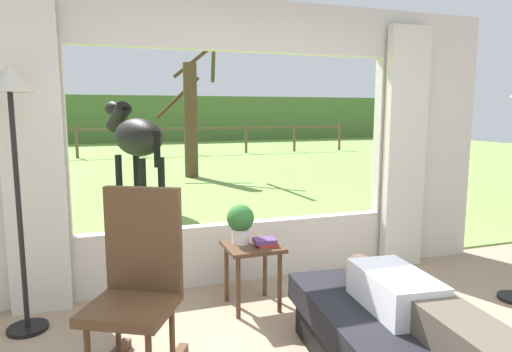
# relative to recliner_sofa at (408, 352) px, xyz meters

# --- Properties ---
(back_wall_with_window) EXTENTS (5.20, 0.12, 2.55)m
(back_wall_with_window) POSITION_rel_recliner_sofa_xyz_m (-0.41, 1.94, 1.03)
(back_wall_with_window) COLOR beige
(back_wall_with_window) RESTS_ON ground_plane
(curtain_panel_left) EXTENTS (0.44, 0.10, 2.40)m
(curtain_panel_left) POSITION_rel_recliner_sofa_xyz_m (-2.10, 1.80, 0.98)
(curtain_panel_left) COLOR beige
(curtain_panel_left) RESTS_ON ground_plane
(curtain_panel_right) EXTENTS (0.44, 0.10, 2.40)m
(curtain_panel_right) POSITION_rel_recliner_sofa_xyz_m (1.28, 1.80, 0.98)
(curtain_panel_right) COLOR beige
(curtain_panel_right) RESTS_ON ground_plane
(outdoor_pasture_lawn) EXTENTS (36.00, 21.68, 0.02)m
(outdoor_pasture_lawn) POSITION_rel_recliner_sofa_xyz_m (-0.41, 12.84, -0.21)
(outdoor_pasture_lawn) COLOR #759E47
(outdoor_pasture_lawn) RESTS_ON ground_plane
(distant_hill_ridge) EXTENTS (36.00, 2.00, 2.40)m
(distant_hill_ridge) POSITION_rel_recliner_sofa_xyz_m (-0.41, 22.68, 0.98)
(distant_hill_ridge) COLOR #4E7036
(distant_hill_ridge) RESTS_ON ground_plane
(recliner_sofa) EXTENTS (1.06, 1.78, 0.42)m
(recliner_sofa) POSITION_rel_recliner_sofa_xyz_m (0.00, 0.00, 0.00)
(recliner_sofa) COLOR black
(recliner_sofa) RESTS_ON ground_plane
(reclining_person) EXTENTS (0.40, 1.44, 0.22)m
(reclining_person) POSITION_rel_recliner_sofa_xyz_m (0.00, -0.05, 0.30)
(reclining_person) COLOR silver
(reclining_person) RESTS_ON recliner_sofa
(rocking_chair) EXTENTS (0.73, 0.82, 1.12)m
(rocking_chair) POSITION_rel_recliner_sofa_xyz_m (-1.43, 0.70, 0.33)
(rocking_chair) COLOR #4C331E
(rocking_chair) RESTS_ON ground_plane
(side_table) EXTENTS (0.44, 0.44, 0.52)m
(side_table) POSITION_rel_recliner_sofa_xyz_m (-0.49, 1.33, 0.21)
(side_table) COLOR #4C331E
(side_table) RESTS_ON ground_plane
(potted_plant) EXTENTS (0.22, 0.22, 0.32)m
(potted_plant) POSITION_rel_recliner_sofa_xyz_m (-0.57, 1.39, 0.48)
(potted_plant) COLOR silver
(potted_plant) RESTS_ON side_table
(book_stack) EXTENTS (0.19, 0.15, 0.06)m
(book_stack) POSITION_rel_recliner_sofa_xyz_m (-0.40, 1.27, 0.33)
(book_stack) COLOR #B22D28
(book_stack) RESTS_ON side_table
(floor_lamp_left) EXTENTS (0.32, 0.32, 1.88)m
(floor_lamp_left) POSITION_rel_recliner_sofa_xyz_m (-2.17, 1.47, 1.30)
(floor_lamp_left) COLOR black
(floor_lamp_left) RESTS_ON ground_plane
(horse) EXTENTS (1.03, 1.79, 1.73)m
(horse) POSITION_rel_recliner_sofa_xyz_m (-1.08, 5.50, 0.94)
(horse) COLOR black
(horse) RESTS_ON outdoor_pasture_lawn
(pasture_tree) EXTENTS (1.60, 1.48, 3.47)m
(pasture_tree) POSITION_rel_recliner_sofa_xyz_m (0.44, 8.70, 1.29)
(pasture_tree) COLOR #4C3823
(pasture_tree) RESTS_ON outdoor_pasture_lawn
(pasture_fence_line) EXTENTS (16.10, 0.10, 1.10)m
(pasture_fence_line) POSITION_rel_recliner_sofa_xyz_m (-0.41, 14.34, 0.53)
(pasture_fence_line) COLOR brown
(pasture_fence_line) RESTS_ON outdoor_pasture_lawn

